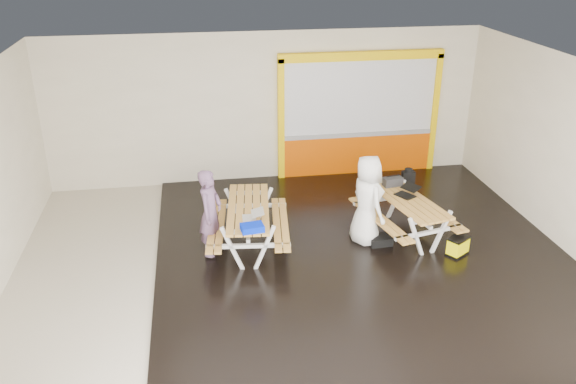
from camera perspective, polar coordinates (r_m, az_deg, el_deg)
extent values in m
cube|color=beige|center=(10.84, 0.77, -6.78)|extent=(10.00, 8.00, 0.01)
cube|color=white|center=(9.53, 0.89, 11.66)|extent=(10.00, 8.00, 0.01)
cube|color=beige|center=(13.80, -2.10, 8.06)|extent=(10.00, 0.01, 3.50)
cube|color=beige|center=(6.61, 7.01, -11.25)|extent=(10.00, 0.01, 3.50)
cube|color=beige|center=(11.94, 25.25, 3.13)|extent=(0.01, 8.00, 3.50)
cube|color=black|center=(11.08, 7.19, -6.06)|extent=(7.50, 7.98, 0.05)
cube|color=#D14D00|center=(14.55, 6.65, 3.58)|extent=(3.60, 0.12, 1.00)
cube|color=gray|center=(14.37, 6.75, 5.56)|extent=(3.60, 0.14, 0.10)
cube|color=silver|center=(14.12, 6.92, 9.07)|extent=(3.60, 0.08, 1.72)
cube|color=#FFCC02|center=(13.85, -0.67, 6.84)|extent=(0.14, 0.16, 2.90)
cube|color=#FFCC02|center=(14.85, 13.86, 7.33)|extent=(0.14, 0.16, 2.90)
cube|color=#FFCC02|center=(13.89, 7.14, 12.88)|extent=(3.88, 0.16, 0.20)
cube|color=#B88538|center=(10.93, -5.45, -1.61)|extent=(0.37, 2.15, 0.04)
cube|color=#B88538|center=(10.93, -4.65, -1.59)|extent=(0.37, 2.15, 0.04)
cube|color=#B88538|center=(10.92, -3.85, -1.57)|extent=(0.37, 2.15, 0.04)
cube|color=#B88538|center=(10.92, -3.04, -1.56)|extent=(0.37, 2.15, 0.04)
cube|color=#B88538|center=(10.92, -2.24, -1.54)|extent=(0.37, 2.15, 0.04)
cube|color=white|center=(10.38, -5.38, -5.46)|extent=(0.40, 0.11, 0.86)
cube|color=white|center=(10.37, -2.27, -5.40)|extent=(0.40, 0.11, 0.86)
cube|color=white|center=(10.35, -3.83, -5.20)|extent=(1.47, 0.23, 0.06)
cube|color=white|center=(10.22, -3.88, -3.83)|extent=(0.73, 0.14, 0.06)
cube|color=white|center=(11.83, -5.12, -1.56)|extent=(0.40, 0.11, 0.86)
cube|color=white|center=(11.82, -2.40, -1.50)|extent=(0.40, 0.11, 0.86)
cube|color=white|center=(11.80, -3.77, -1.32)|extent=(1.47, 0.23, 0.06)
cube|color=white|center=(11.69, -3.80, -0.08)|extent=(0.73, 0.14, 0.06)
cube|color=white|center=(11.02, -3.81, -2.58)|extent=(0.26, 1.76, 0.06)
cube|color=#B88538|center=(11.10, -7.24, -3.15)|extent=(0.36, 2.15, 0.04)
cube|color=#B88538|center=(11.09, -6.49, -3.13)|extent=(0.36, 2.15, 0.04)
cube|color=#B88538|center=(11.07, -1.11, -3.02)|extent=(0.36, 2.15, 0.04)
cube|color=#B88538|center=(11.07, -0.36, -3.00)|extent=(0.36, 2.15, 0.04)
cube|color=#B88538|center=(11.39, 10.12, -0.94)|extent=(0.57, 2.06, 0.04)
cube|color=#B88538|center=(11.47, 10.75, -0.83)|extent=(0.57, 2.06, 0.04)
cube|color=#B88538|center=(11.54, 11.37, -0.71)|extent=(0.57, 2.06, 0.04)
cube|color=#B88538|center=(11.62, 11.99, -0.59)|extent=(0.57, 2.06, 0.04)
cube|color=#B88538|center=(11.69, 12.59, -0.48)|extent=(0.57, 2.06, 0.04)
cube|color=white|center=(10.98, 12.22, -4.28)|extent=(0.39, 0.14, 0.83)
cube|color=white|center=(11.27, 14.52, -3.75)|extent=(0.39, 0.14, 0.83)
cube|color=white|center=(11.10, 13.40, -3.80)|extent=(1.40, 0.37, 0.06)
cube|color=white|center=(10.98, 13.54, -2.55)|extent=(0.70, 0.21, 0.06)
cube|color=white|center=(12.17, 8.19, -1.04)|extent=(0.39, 0.14, 0.83)
cube|color=white|center=(12.43, 10.36, -0.64)|extent=(0.39, 0.14, 0.83)
cube|color=white|center=(12.28, 9.30, -0.64)|extent=(1.40, 0.37, 0.06)
cube|color=white|center=(12.17, 9.38, 0.51)|extent=(0.70, 0.21, 0.06)
cube|color=white|center=(11.63, 11.29, -1.64)|extent=(0.43, 1.68, 0.06)
cube|color=#B88538|center=(11.36, 8.51, -2.64)|extent=(0.57, 2.05, 0.04)
cube|color=#B88538|center=(11.43, 9.13, -2.52)|extent=(0.57, 2.05, 0.04)
cube|color=#B88538|center=(11.93, 13.29, -1.69)|extent=(0.57, 2.05, 0.04)
cube|color=#B88538|center=(12.01, 13.84, -1.58)|extent=(0.57, 2.05, 0.04)
imported|color=#644866|center=(10.69, -7.48, -1.98)|extent=(0.60, 0.70, 1.63)
imported|color=white|center=(11.21, 7.63, -0.84)|extent=(0.78, 0.99, 1.78)
cube|color=silver|center=(10.46, -3.75, -2.59)|extent=(0.25, 0.35, 0.02)
cube|color=silver|center=(10.42, -2.95, -1.96)|extent=(0.23, 0.35, 0.07)
cube|color=silver|center=(10.42, -2.98, -1.96)|extent=(0.20, 0.31, 0.05)
cube|color=black|center=(11.63, 11.19, -0.32)|extent=(0.40, 0.44, 0.02)
cube|color=black|center=(11.70, 11.75, 0.46)|extent=(0.39, 0.43, 0.07)
cube|color=silver|center=(11.69, 11.73, 0.45)|extent=(0.33, 0.38, 0.06)
cube|color=#011EC7|center=(10.06, -3.47, -3.45)|extent=(0.41, 0.31, 0.11)
cube|color=black|center=(12.02, 10.04, 0.99)|extent=(0.41, 0.26, 0.17)
cylinder|color=black|center=(11.97, 10.08, 1.54)|extent=(0.29, 0.07, 0.02)
cube|color=black|center=(12.64, 11.46, 1.16)|extent=(0.26, 0.18, 0.37)
cylinder|color=black|center=(12.56, 11.54, 2.01)|extent=(0.17, 0.17, 0.09)
cube|color=black|center=(11.42, 8.83, -4.60)|extent=(0.44, 0.34, 0.16)
cube|color=black|center=(11.40, 15.95, -5.70)|extent=(0.49, 0.44, 0.04)
cube|color=#ECE000|center=(11.33, 16.04, -5.03)|extent=(0.46, 0.42, 0.31)
cube|color=black|center=(11.25, 16.13, -4.30)|extent=(0.49, 0.44, 0.03)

